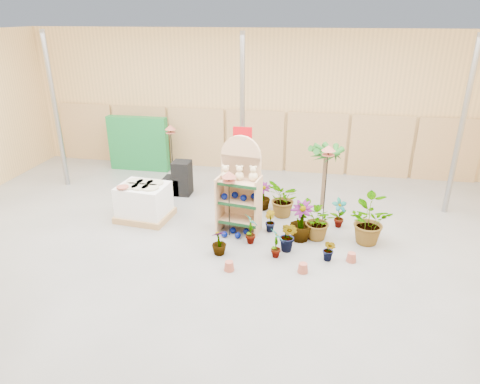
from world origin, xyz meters
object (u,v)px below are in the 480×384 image
object	(u,v)px
display_shelf	(240,188)
pallet_stack	(144,202)
bird_table_front	(229,176)
potted_plant_2	(317,221)

from	to	relation	value
display_shelf	pallet_stack	size ratio (longest dim) A/B	1.66
bird_table_front	display_shelf	bearing A→B (deg)	64.84
pallet_stack	bird_table_front	bearing A→B (deg)	-6.34
display_shelf	bird_table_front	world-z (taller)	display_shelf
display_shelf	pallet_stack	xyz separation A→B (m)	(-2.52, 0.12, -0.60)
display_shelf	potted_plant_2	size ratio (longest dim) A/B	2.51
pallet_stack	potted_plant_2	distance (m)	4.37
bird_table_front	pallet_stack	bearing A→B (deg)	167.59
display_shelf	pallet_stack	bearing A→B (deg)	-173.78
display_shelf	bird_table_front	bearing A→B (deg)	-106.31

